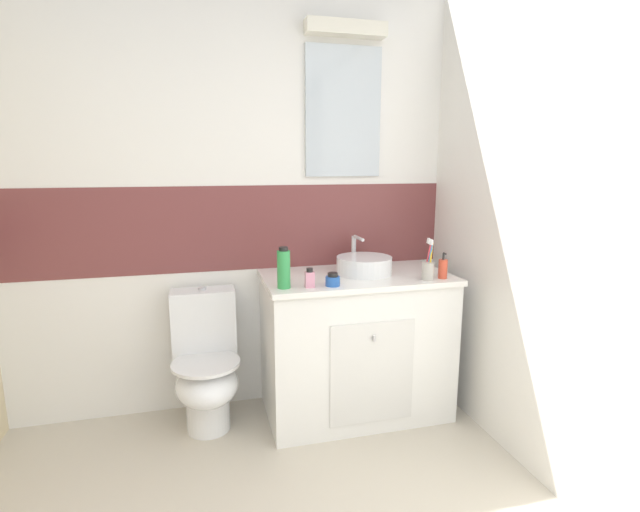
% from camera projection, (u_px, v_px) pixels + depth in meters
% --- Properties ---
extents(wall_back_tiled, '(3.20, 0.20, 2.50)m').
position_uv_depth(wall_back_tiled, '(234.00, 201.00, 2.80)').
color(wall_back_tiled, white).
rests_on(wall_back_tiled, ground_plane).
extents(wall_right_plain, '(0.10, 3.48, 2.50)m').
position_uv_depth(wall_right_plain, '(587.00, 220.00, 1.95)').
color(wall_right_plain, white).
rests_on(wall_right_plain, ground_plane).
extents(vanity_cabinet, '(1.07, 0.60, 0.85)m').
position_uv_depth(vanity_cabinet, '(355.00, 344.00, 2.80)').
color(vanity_cabinet, white).
rests_on(vanity_cabinet, ground_plane).
extents(sink_basin, '(0.32, 0.36, 0.20)m').
position_uv_depth(sink_basin, '(364.00, 264.00, 2.73)').
color(sink_basin, white).
rests_on(sink_basin, vanity_cabinet).
extents(toilet, '(0.37, 0.50, 0.79)m').
position_uv_depth(toilet, '(206.00, 366.00, 2.65)').
color(toilet, white).
rests_on(toilet, ground_plane).
extents(toothbrush_cup, '(0.07, 0.07, 0.23)m').
position_uv_depth(toothbrush_cup, '(428.00, 269.00, 2.58)').
color(toothbrush_cup, '#B2ADA3').
rests_on(toothbrush_cup, vanity_cabinet).
extents(soap_dispenser, '(0.05, 0.05, 0.15)m').
position_uv_depth(soap_dispenser, '(443.00, 269.00, 2.62)').
color(soap_dispenser, '#D84C33').
rests_on(soap_dispenser, vanity_cabinet).
extents(perfume_flask_small, '(0.05, 0.03, 0.10)m').
position_uv_depth(perfume_flask_small, '(310.00, 278.00, 2.43)').
color(perfume_flask_small, pink).
rests_on(perfume_flask_small, vanity_cabinet).
extents(shampoo_bottle_tall, '(0.07, 0.07, 0.21)m').
position_uv_depth(shampoo_bottle_tall, '(284.00, 269.00, 2.40)').
color(shampoo_bottle_tall, green).
rests_on(shampoo_bottle_tall, vanity_cabinet).
extents(hair_gel_jar, '(0.08, 0.08, 0.07)m').
position_uv_depth(hair_gel_jar, '(333.00, 280.00, 2.46)').
color(hair_gel_jar, '#2659B2').
rests_on(hair_gel_jar, vanity_cabinet).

